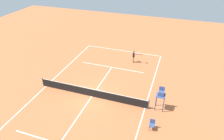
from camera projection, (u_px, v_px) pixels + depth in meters
ground_plane at (92, 96)px, 20.95m from camera, size 60.00×60.00×0.00m
court_lines at (92, 96)px, 20.95m from camera, size 11.07×22.82×0.01m
tennis_net at (92, 92)px, 20.69m from camera, size 11.67×0.10×1.07m
player_serving at (134, 56)px, 26.60m from camera, size 1.30×0.45×1.67m
tennis_ball at (114, 70)px, 25.40m from camera, size 0.07×0.07×0.07m
umpire_chair at (161, 95)px, 18.55m from camera, size 0.80×0.80×2.41m
courtside_chair_near at (152, 124)px, 16.95m from camera, size 0.44×0.46×0.95m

